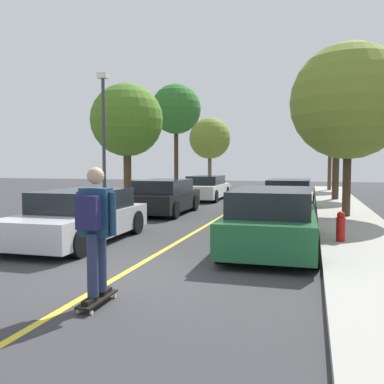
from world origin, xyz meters
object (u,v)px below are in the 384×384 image
Objects in this scene: street_tree_left_near at (176,110)px; skateboard at (98,299)px; parked_car_right_nearest at (272,220)px; parked_car_right_near at (289,197)px; parked_car_left_near at (164,197)px; streetlamp at (104,133)px; street_tree_left_far at (210,138)px; parked_car_left_nearest at (80,217)px; street_tree_left_nearest at (127,121)px; fire_hydrant at (341,226)px; street_tree_right_far at (331,119)px; skateboarder at (95,225)px; parked_car_left_far at (206,188)px; street_tree_right_nearest at (349,102)px; street_tree_right_near at (337,120)px.

street_tree_left_near is 18.68m from skateboard.
parked_car_right_nearest reaches higher than parked_car_right_near.
parked_car_left_near is at bearing 129.51° from parked_car_right_nearest.
street_tree_left_near reaches higher than streetlamp.
parked_car_right_nearest is at bearing -72.53° from street_tree_left_far.
parked_car_left_nearest is at bearing 124.03° from skateboard.
street_tree_left_nearest is 6.60m from street_tree_left_near.
parked_car_right_near reaches higher than fire_hydrant.
street_tree_right_far reaches higher than skateboard.
skateboard is at bearing -62.34° from streetlamp.
parked_car_right_near reaches higher than skateboard.
parked_car_left_far is at bearing 99.25° from skateboarder.
street_tree_left_nearest is 0.78× the size of street_tree_right_far.
parked_car_right_near is at bearing 80.29° from skateboarder.
parked_car_right_near is at bearing 16.20° from parked_car_left_near.
street_tree_right_nearest is 0.89× the size of street_tree_right_far.
street_tree_left_far is 11.90m from street_tree_right_near.
street_tree_left_near reaches higher than skateboarder.
parked_car_right_nearest is (4.64, 0.38, 0.05)m from parked_car_left_nearest.
street_tree_left_near is 9.14m from streetlamp.
fire_hydrant is at bearing -68.19° from street_tree_left_far.
street_tree_right_near reaches higher than street_tree_left_far.
parked_car_left_near is 0.79× the size of street_tree_left_far.
street_tree_right_far is at bearing 81.66° from parked_car_right_near.
street_tree_right_nearest reaches higher than parked_car_right_near.
parked_car_right_nearest is 0.81× the size of street_tree_right_near.
skateboard is (4.68, -10.93, -3.64)m from street_tree_left_nearest.
parked_car_left_near reaches higher than skateboard.
parked_car_left_near is at bearing -25.25° from street_tree_left_nearest.
street_tree_right_far reaches higher than parked_car_left_near.
street_tree_left_nearest is 1.02× the size of streetlamp.
street_tree_right_near is at bearing 90.00° from street_tree_right_nearest.
parked_car_right_nearest is (4.64, -5.63, 0.02)m from parked_car_left_near.
parked_car_left_far is at bearing 99.27° from skateboard.
street_tree_right_nearest is 6.16m from fire_hydrant.
street_tree_right_nearest reaches higher than parked_car_left_nearest.
street_tree_right_nearest is at bearing 1.09° from parked_car_left_near.
parked_car_left_far is at bearing 136.07° from street_tree_right_nearest.
street_tree_left_nearest is (-1.98, 6.94, 3.10)m from parked_car_left_nearest.
parked_car_right_near is (-0.00, 6.97, -0.03)m from parked_car_right_nearest.
skateboard is (-1.95, -11.34, -0.57)m from parked_car_right_near.
street_tree_right_near is (6.63, 13.22, 3.52)m from parked_car_left_nearest.
parked_car_right_nearest is at bearing -44.73° from street_tree_left_nearest.
skateboarder is at bearing -98.96° from street_tree_right_far.
parked_car_left_far is 6.94m from parked_car_right_near.
parked_car_left_far is (-0.00, 6.51, -0.02)m from parked_car_left_near.
street_tree_left_near is (0.00, 6.48, 1.26)m from street_tree_left_nearest.
street_tree_left_far is (0.00, 8.01, -1.15)m from street_tree_left_near.
street_tree_right_nearest is (1.99, -1.22, 3.39)m from parked_car_right_near.
parked_car_right_near is 11.55m from skateboarder.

